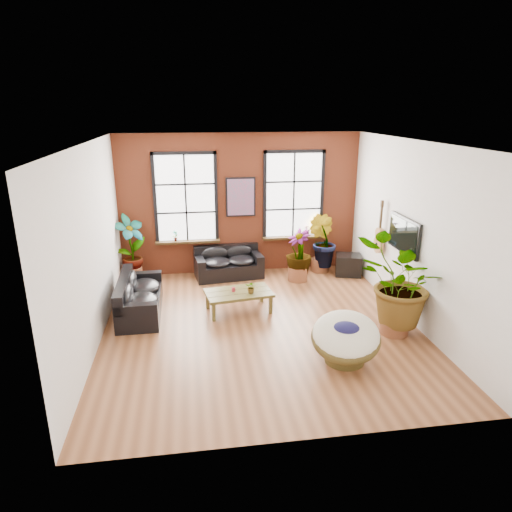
{
  "coord_description": "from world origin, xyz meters",
  "views": [
    {
      "loc": [
        -1.27,
        -7.95,
        4.09
      ],
      "look_at": [
        0.0,
        0.6,
        1.25
      ],
      "focal_mm": 32.0,
      "sensor_mm": 36.0,
      "label": 1
    }
  ],
  "objects": [
    {
      "name": "floor_plant_mid",
      "position": [
        1.32,
        2.35,
        0.71
      ],
      "size": [
        0.84,
        0.84,
        1.15
      ],
      "primitive_type": "imported",
      "rotation": [
        0.0,
        0.0,
        5.12
      ],
      "color": "#1B4F15",
      "rests_on": "ground"
    },
    {
      "name": "sill_plant_right",
      "position": [
        1.7,
        3.13,
        1.04
      ],
      "size": [
        0.19,
        0.19,
        0.27
      ],
      "primitive_type": "imported",
      "rotation": [
        0.0,
        0.0,
        3.49
      ],
      "color": "#1B4F15",
      "rests_on": "room"
    },
    {
      "name": "table_plant",
      "position": [
        -0.09,
        0.66,
        0.56
      ],
      "size": [
        0.29,
        0.27,
        0.25
      ],
      "primitive_type": "imported",
      "rotation": [
        0.0,
        0.0,
        -0.39
      ],
      "color": "#1B4F15",
      "rests_on": "coffee_table"
    },
    {
      "name": "floor_plant_back_left",
      "position": [
        -2.7,
        2.83,
        0.91
      ],
      "size": [
        0.96,
        0.94,
        1.52
      ],
      "primitive_type": "imported",
      "rotation": [
        0.0,
        0.0,
        0.71
      ],
      "color": "#1B4F15",
      "rests_on": "ground"
    },
    {
      "name": "papasan_chair",
      "position": [
        1.2,
        -1.48,
        0.44
      ],
      "size": [
        1.46,
        1.46,
        0.86
      ],
      "rotation": [
        0.0,
        0.0,
        -0.32
      ],
      "color": "#51441D",
      "rests_on": "ground"
    },
    {
      "name": "coffee_table",
      "position": [
        -0.34,
        0.76,
        0.38
      ],
      "size": [
        1.45,
        0.97,
        0.52
      ],
      "rotation": [
        0.0,
        0.0,
        0.15
      ],
      "color": "#49421A",
      "rests_on": "ground"
    },
    {
      "name": "pot_back_left",
      "position": [
        -2.73,
        2.81,
        0.18
      ],
      "size": [
        0.66,
        0.66,
        0.37
      ],
      "rotation": [
        0.0,
        0.0,
        0.4
      ],
      "color": "brown",
      "rests_on": "ground"
    },
    {
      "name": "pot_right_wall",
      "position": [
        2.46,
        -0.65,
        0.2
      ],
      "size": [
        0.6,
        0.6,
        0.39
      ],
      "rotation": [
        0.0,
        0.0,
        0.13
      ],
      "color": "brown",
      "rests_on": "ground"
    },
    {
      "name": "sill_plant_left",
      "position": [
        -1.65,
        3.13,
        1.04
      ],
      "size": [
        0.17,
        0.17,
        0.27
      ],
      "primitive_type": "imported",
      "rotation": [
        0.0,
        0.0,
        0.79
      ],
      "color": "#1B4F15",
      "rests_on": "room"
    },
    {
      "name": "floor_plant_back_right",
      "position": [
        2.05,
        2.87,
        0.81
      ],
      "size": [
        0.92,
        0.94,
        1.33
      ],
      "primitive_type": "imported",
      "rotation": [
        0.0,
        0.0,
        2.29
      ],
      "color": "#1B4F15",
      "rests_on": "ground"
    },
    {
      "name": "media_box",
      "position": [
        2.65,
        2.5,
        0.27
      ],
      "size": [
        0.76,
        0.69,
        0.53
      ],
      "rotation": [
        0.0,
        0.0,
        -0.28
      ],
      "color": "black",
      "rests_on": "ground"
    },
    {
      "name": "sofa_back",
      "position": [
        -0.37,
        2.85,
        0.34
      ],
      "size": [
        1.73,
        0.99,
        0.76
      ],
      "rotation": [
        0.0,
        0.0,
        0.12
      ],
      "color": "black",
      "rests_on": "ground"
    },
    {
      "name": "tv_wall_unit",
      "position": [
        2.93,
        0.6,
        1.54
      ],
      "size": [
        0.13,
        1.86,
        1.2
      ],
      "color": "black",
      "rests_on": "room"
    },
    {
      "name": "sofa_left",
      "position": [
        -2.42,
        0.97,
        0.35
      ],
      "size": [
        0.83,
        1.95,
        0.77
      ],
      "rotation": [
        0.0,
        0.0,
        1.58
      ],
      "color": "black",
      "rests_on": "ground"
    },
    {
      "name": "floor_plant_right_wall",
      "position": [
        2.49,
        -0.66,
        1.0
      ],
      "size": [
        1.88,
        1.76,
        1.69
      ],
      "primitive_type": "imported",
      "rotation": [
        0.0,
        0.0,
        3.49
      ],
      "color": "#1B4F15",
      "rests_on": "ground"
    },
    {
      "name": "pot_back_right",
      "position": [
        2.04,
        2.89,
        0.17
      ],
      "size": [
        0.61,
        0.61,
        0.34
      ],
      "rotation": [
        0.0,
        0.0,
        -0.41
      ],
      "color": "brown",
      "rests_on": "ground"
    },
    {
      "name": "room",
      "position": [
        0.0,
        0.15,
        1.75
      ],
      "size": [
        6.04,
        6.54,
        3.54
      ],
      "color": "brown",
      "rests_on": "ground"
    },
    {
      "name": "pot_mid",
      "position": [
        1.3,
        2.32,
        0.18
      ],
      "size": [
        0.51,
        0.51,
        0.35
      ],
      "rotation": [
        0.0,
        0.0,
        -0.06
      ],
      "color": "brown",
      "rests_on": "ground"
    },
    {
      "name": "poster",
      "position": [
        0.0,
        3.18,
        1.95
      ],
      "size": [
        0.74,
        0.06,
        0.98
      ],
      "color": "black",
      "rests_on": "room"
    }
  ]
}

